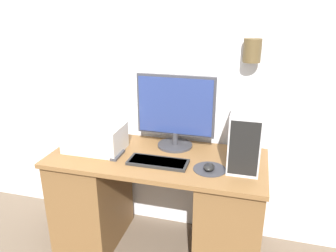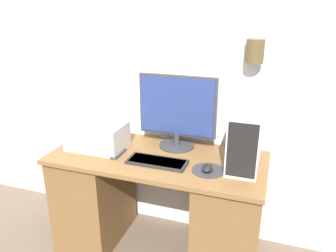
% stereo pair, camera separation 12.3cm
% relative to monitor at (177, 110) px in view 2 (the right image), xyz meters
% --- Properties ---
extents(wall_back, '(6.40, 0.16, 2.70)m').
position_rel_monitor_xyz_m(wall_back, '(-0.08, 0.18, 0.32)').
color(wall_back, silver).
rests_on(wall_back, ground_plane).
extents(desk, '(1.43, 0.63, 0.76)m').
position_rel_monitor_xyz_m(desk, '(-0.08, -0.19, -0.63)').
color(desk, brown).
rests_on(desk, ground_plane).
extents(monitor, '(0.54, 0.25, 0.51)m').
position_rel_monitor_xyz_m(monitor, '(0.00, 0.00, 0.00)').
color(monitor, '#333338').
rests_on(monitor, desk).
extents(keyboard, '(0.38, 0.15, 0.02)m').
position_rel_monitor_xyz_m(keyboard, '(-0.04, -0.29, -0.26)').
color(keyboard, black).
rests_on(keyboard, desk).
extents(mousepad, '(0.20, 0.20, 0.00)m').
position_rel_monitor_xyz_m(mousepad, '(0.29, -0.29, -0.27)').
color(mousepad, '#2D2D33').
rests_on(mousepad, desk).
extents(mouse, '(0.07, 0.09, 0.04)m').
position_rel_monitor_xyz_m(mouse, '(0.29, -0.30, -0.25)').
color(mouse, black).
rests_on(mouse, mousepad).
extents(computer_tower, '(0.19, 0.36, 0.37)m').
position_rel_monitor_xyz_m(computer_tower, '(0.48, -0.16, -0.09)').
color(computer_tower, '#B2B2B7').
rests_on(computer_tower, desk).
extents(printer, '(0.39, 0.26, 0.18)m').
position_rel_monitor_xyz_m(printer, '(-0.52, -0.21, -0.18)').
color(printer, beige).
rests_on(printer, desk).
extents(remote_control, '(0.04, 0.16, 0.02)m').
position_rel_monitor_xyz_m(remote_control, '(-0.33, -0.26, -0.26)').
color(remote_control, '#38383D').
rests_on(remote_control, desk).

